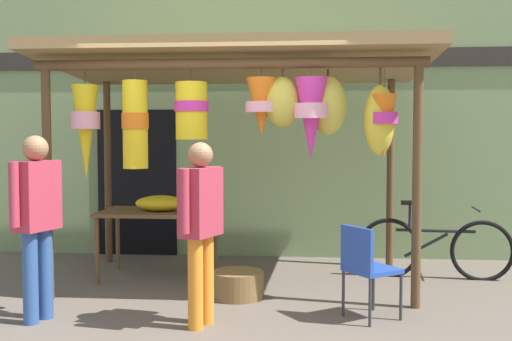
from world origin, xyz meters
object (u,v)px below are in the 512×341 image
(folding_chair, at_px, (366,264))
(customer_foreground, at_px, (37,212))
(flower_heap_on_table, at_px, (161,203))
(display_table, at_px, (159,217))
(wicker_basket_by_table, at_px, (238,284))
(parked_bicycle, at_px, (434,248))
(vendor_in_orange, at_px, (201,219))

(folding_chair, relative_size, customer_foreground, 0.51)
(flower_heap_on_table, relative_size, customer_foreground, 0.35)
(display_table, height_order, customer_foreground, customer_foreground)
(wicker_basket_by_table, bearing_deg, display_table, 141.51)
(flower_heap_on_table, height_order, customer_foreground, customer_foreground)
(folding_chair, distance_m, wicker_basket_by_table, 1.42)
(display_table, height_order, parked_bicycle, parked_bicycle)
(parked_bicycle, distance_m, customer_foreground, 4.34)
(parked_bicycle, bearing_deg, folding_chair, -119.66)
(display_table, xyz_separation_m, vendor_in_orange, (0.80, -1.74, 0.22))
(wicker_basket_by_table, height_order, customer_foreground, customer_foreground)
(display_table, xyz_separation_m, parked_bicycle, (3.17, 0.23, -0.36))
(folding_chair, bearing_deg, display_table, 147.21)
(wicker_basket_by_table, height_order, parked_bicycle, parked_bicycle)
(wicker_basket_by_table, relative_size, parked_bicycle, 0.30)
(wicker_basket_by_table, distance_m, customer_foreground, 2.08)
(folding_chair, xyz_separation_m, customer_foreground, (-2.88, -0.29, 0.47))
(folding_chair, bearing_deg, flower_heap_on_table, 147.68)
(flower_heap_on_table, bearing_deg, folding_chair, -32.32)
(wicker_basket_by_table, bearing_deg, parked_bicycle, 25.40)
(flower_heap_on_table, height_order, folding_chair, flower_heap_on_table)
(folding_chair, height_order, parked_bicycle, parked_bicycle)
(vendor_in_orange, xyz_separation_m, customer_foreground, (-1.46, 0.02, 0.04))
(flower_heap_on_table, distance_m, wicker_basket_by_table, 1.42)
(customer_foreground, bearing_deg, flower_heap_on_table, 67.06)
(display_table, height_order, wicker_basket_by_table, display_table)
(folding_chair, relative_size, wicker_basket_by_table, 1.59)
(flower_heap_on_table, height_order, parked_bicycle, flower_heap_on_table)
(display_table, distance_m, vendor_in_orange, 1.93)
(flower_heap_on_table, relative_size, folding_chair, 0.68)
(display_table, bearing_deg, parked_bicycle, 4.08)
(flower_heap_on_table, bearing_deg, vendor_in_orange, -65.90)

